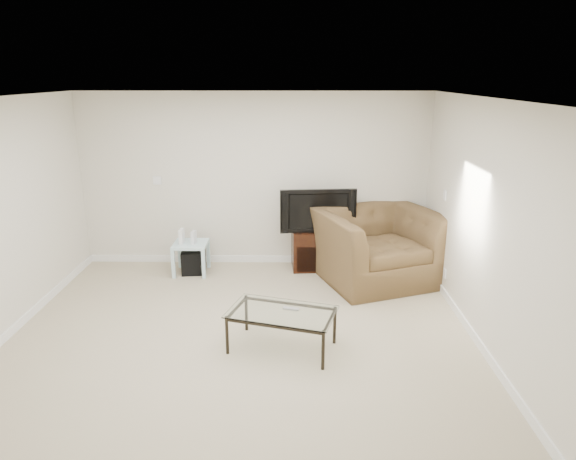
{
  "coord_description": "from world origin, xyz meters",
  "views": [
    {
      "loc": [
        0.56,
        -4.77,
        2.72
      ],
      "look_at": [
        0.5,
        1.2,
        0.9
      ],
      "focal_mm": 32.0,
      "sensor_mm": 36.0,
      "label": 1
    }
  ],
  "objects_px": {
    "recliner": "(378,235)",
    "television": "(317,209)",
    "side_table": "(191,258)",
    "subwoofer": "(194,262)",
    "tv_stand": "(316,248)",
    "coffee_table": "(282,330)"
  },
  "relations": [
    {
      "from": "recliner",
      "to": "television",
      "type": "bearing_deg",
      "value": 130.87
    },
    {
      "from": "side_table",
      "to": "recliner",
      "type": "height_order",
      "value": "recliner"
    },
    {
      "from": "side_table",
      "to": "subwoofer",
      "type": "xyz_separation_m",
      "value": [
        0.03,
        0.02,
        -0.07
      ]
    },
    {
      "from": "side_table",
      "to": "recliner",
      "type": "distance_m",
      "value": 2.63
    },
    {
      "from": "subwoofer",
      "to": "recliner",
      "type": "xyz_separation_m",
      "value": [
        2.56,
        -0.26,
        0.49
      ]
    },
    {
      "from": "tv_stand",
      "to": "side_table",
      "type": "height_order",
      "value": "tv_stand"
    },
    {
      "from": "television",
      "to": "recliner",
      "type": "relative_size",
      "value": 0.67
    },
    {
      "from": "side_table",
      "to": "tv_stand",
      "type": "bearing_deg",
      "value": 7.35
    },
    {
      "from": "side_table",
      "to": "coffee_table",
      "type": "distance_m",
      "value": 2.48
    },
    {
      "from": "television",
      "to": "coffee_table",
      "type": "height_order",
      "value": "television"
    },
    {
      "from": "subwoofer",
      "to": "side_table",
      "type": "bearing_deg",
      "value": -146.29
    },
    {
      "from": "tv_stand",
      "to": "side_table",
      "type": "distance_m",
      "value": 1.8
    },
    {
      "from": "tv_stand",
      "to": "television",
      "type": "height_order",
      "value": "television"
    },
    {
      "from": "subwoofer",
      "to": "tv_stand",
      "type": "bearing_deg",
      "value": 6.87
    },
    {
      "from": "television",
      "to": "subwoofer",
      "type": "relative_size",
      "value": 3.05
    },
    {
      "from": "recliner",
      "to": "coffee_table",
      "type": "height_order",
      "value": "recliner"
    },
    {
      "from": "recliner",
      "to": "coffee_table",
      "type": "bearing_deg",
      "value": -144.53
    },
    {
      "from": "television",
      "to": "side_table",
      "type": "height_order",
      "value": "television"
    },
    {
      "from": "television",
      "to": "subwoofer",
      "type": "height_order",
      "value": "television"
    },
    {
      "from": "television",
      "to": "subwoofer",
      "type": "bearing_deg",
      "value": -179.28
    },
    {
      "from": "tv_stand",
      "to": "side_table",
      "type": "relative_size",
      "value": 1.5
    },
    {
      "from": "television",
      "to": "coffee_table",
      "type": "xyz_separation_m",
      "value": [
        -0.45,
        -2.3,
        -0.68
      ]
    }
  ]
}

